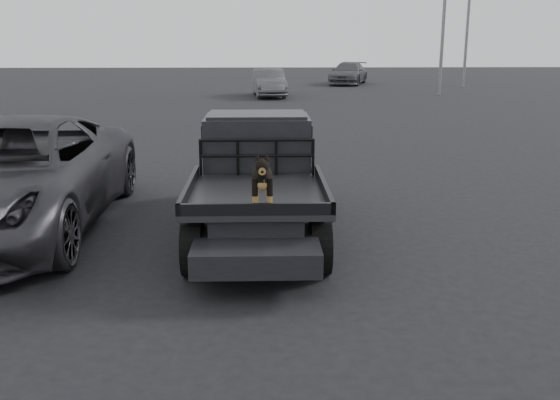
{
  "coord_description": "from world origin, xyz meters",
  "views": [
    {
      "loc": [
        0.51,
        -7.68,
        3.0
      ],
      "look_at": [
        0.72,
        -0.49,
        1.13
      ],
      "focal_mm": 40.0,
      "sensor_mm": 36.0,
      "label": 1
    }
  ],
  "objects_px": {
    "distant_car_b": "(348,73)",
    "dog": "(262,181)",
    "flatbed_ute": "(257,206)",
    "parked_suv": "(9,176)",
    "distant_car_a": "(269,83)"
  },
  "relations": [
    {
      "from": "flatbed_ute",
      "to": "parked_suv",
      "type": "relative_size",
      "value": 0.84
    },
    {
      "from": "dog",
      "to": "distant_car_a",
      "type": "xyz_separation_m",
      "value": [
        0.39,
        25.96,
        -0.58
      ]
    },
    {
      "from": "flatbed_ute",
      "to": "distant_car_a",
      "type": "distance_m",
      "value": 24.08
    },
    {
      "from": "distant_car_a",
      "to": "flatbed_ute",
      "type": "bearing_deg",
      "value": -95.91
    },
    {
      "from": "distant_car_a",
      "to": "dog",
      "type": "bearing_deg",
      "value": -95.65
    },
    {
      "from": "distant_car_b",
      "to": "flatbed_ute",
      "type": "bearing_deg",
      "value": -82.49
    },
    {
      "from": "distant_car_a",
      "to": "distant_car_b",
      "type": "relative_size",
      "value": 0.87
    },
    {
      "from": "parked_suv",
      "to": "distant_car_b",
      "type": "xyz_separation_m",
      "value": [
        9.83,
        32.74,
        -0.17
      ]
    },
    {
      "from": "parked_suv",
      "to": "distant_car_a",
      "type": "distance_m",
      "value": 24.15
    },
    {
      "from": "dog",
      "to": "distant_car_b",
      "type": "xyz_separation_m",
      "value": [
        5.83,
        34.95,
        -0.57
      ]
    },
    {
      "from": "parked_suv",
      "to": "distant_car_a",
      "type": "height_order",
      "value": "parked_suv"
    },
    {
      "from": "distant_car_b",
      "to": "dog",
      "type": "bearing_deg",
      "value": -81.82
    },
    {
      "from": "distant_car_a",
      "to": "distant_car_b",
      "type": "xyz_separation_m",
      "value": [
        5.44,
        9.0,
        0.01
      ]
    },
    {
      "from": "parked_suv",
      "to": "distant_car_b",
      "type": "distance_m",
      "value": 34.18
    },
    {
      "from": "distant_car_a",
      "to": "distant_car_b",
      "type": "bearing_deg",
      "value": 54.05
    }
  ]
}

